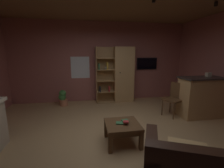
{
  "coord_description": "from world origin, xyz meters",
  "views": [
    {
      "loc": [
        -0.57,
        -2.88,
        1.71
      ],
      "look_at": [
        0.0,
        0.4,
        1.05
      ],
      "focal_mm": 24.72,
      "sensor_mm": 36.0,
      "label": 1
    }
  ],
  "objects_px": {
    "bookshelf_cabinet": "(121,75)",
    "tissue_box": "(208,75)",
    "table_book_0": "(120,123)",
    "table_book_2": "(126,122)",
    "kitchen_bar_counter": "(205,97)",
    "potted_floor_plant": "(63,98)",
    "table_book_1": "(125,120)",
    "dining_chair": "(174,97)",
    "coffee_table": "(122,127)",
    "wall_mounted_tv": "(147,64)"
  },
  "relations": [
    {
      "from": "bookshelf_cabinet",
      "to": "tissue_box",
      "type": "xyz_separation_m",
      "value": [
        2.05,
        -1.67,
        0.19
      ]
    },
    {
      "from": "table_book_0",
      "to": "table_book_2",
      "type": "relative_size",
      "value": 1.37
    },
    {
      "from": "kitchen_bar_counter",
      "to": "potted_floor_plant",
      "type": "distance_m",
      "value": 4.28
    },
    {
      "from": "table_book_1",
      "to": "dining_chair",
      "type": "height_order",
      "value": "dining_chair"
    },
    {
      "from": "kitchen_bar_counter",
      "to": "coffee_table",
      "type": "relative_size",
      "value": 2.21
    },
    {
      "from": "table_book_2",
      "to": "dining_chair",
      "type": "xyz_separation_m",
      "value": [
        1.69,
        1.15,
        0.07
      ]
    },
    {
      "from": "bookshelf_cabinet",
      "to": "table_book_0",
      "type": "relative_size",
      "value": 14.12
    },
    {
      "from": "kitchen_bar_counter",
      "to": "table_book_2",
      "type": "height_order",
      "value": "kitchen_bar_counter"
    },
    {
      "from": "table_book_0",
      "to": "wall_mounted_tv",
      "type": "height_order",
      "value": "wall_mounted_tv"
    },
    {
      "from": "tissue_box",
      "to": "dining_chair",
      "type": "xyz_separation_m",
      "value": [
        -0.9,
        0.1,
        -0.62
      ]
    },
    {
      "from": "kitchen_bar_counter",
      "to": "coffee_table",
      "type": "bearing_deg",
      "value": -160.22
    },
    {
      "from": "kitchen_bar_counter",
      "to": "table_book_0",
      "type": "relative_size",
      "value": 10.33
    },
    {
      "from": "table_book_0",
      "to": "wall_mounted_tv",
      "type": "xyz_separation_m",
      "value": [
        1.68,
        2.87,
        0.93
      ]
    },
    {
      "from": "table_book_2",
      "to": "dining_chair",
      "type": "bearing_deg",
      "value": 34.27
    },
    {
      "from": "table_book_0",
      "to": "dining_chair",
      "type": "relative_size",
      "value": 0.15
    },
    {
      "from": "table_book_1",
      "to": "potted_floor_plant",
      "type": "bearing_deg",
      "value": 121.73
    },
    {
      "from": "table_book_2",
      "to": "potted_floor_plant",
      "type": "height_order",
      "value": "potted_floor_plant"
    },
    {
      "from": "table_book_1",
      "to": "wall_mounted_tv",
      "type": "relative_size",
      "value": 0.16
    },
    {
      "from": "potted_floor_plant",
      "to": "wall_mounted_tv",
      "type": "distance_m",
      "value": 3.27
    },
    {
      "from": "coffee_table",
      "to": "table_book_1",
      "type": "height_order",
      "value": "table_book_1"
    },
    {
      "from": "bookshelf_cabinet",
      "to": "dining_chair",
      "type": "relative_size",
      "value": 2.11
    },
    {
      "from": "table_book_1",
      "to": "dining_chair",
      "type": "relative_size",
      "value": 0.14
    },
    {
      "from": "kitchen_bar_counter",
      "to": "table_book_1",
      "type": "height_order",
      "value": "kitchen_bar_counter"
    },
    {
      "from": "coffee_table",
      "to": "table_book_0",
      "type": "height_order",
      "value": "table_book_0"
    },
    {
      "from": "bookshelf_cabinet",
      "to": "kitchen_bar_counter",
      "type": "height_order",
      "value": "bookshelf_cabinet"
    },
    {
      "from": "table_book_1",
      "to": "table_book_2",
      "type": "relative_size",
      "value": 1.27
    },
    {
      "from": "bookshelf_cabinet",
      "to": "table_book_1",
      "type": "xyz_separation_m",
      "value": [
        -0.52,
        -2.62,
        -0.53
      ]
    },
    {
      "from": "tissue_box",
      "to": "coffee_table",
      "type": "relative_size",
      "value": 0.19
    },
    {
      "from": "table_book_0",
      "to": "wall_mounted_tv",
      "type": "distance_m",
      "value": 3.46
    },
    {
      "from": "table_book_1",
      "to": "wall_mounted_tv",
      "type": "height_order",
      "value": "wall_mounted_tv"
    },
    {
      "from": "table_book_2",
      "to": "potted_floor_plant",
      "type": "bearing_deg",
      "value": 120.49
    },
    {
      "from": "tissue_box",
      "to": "table_book_2",
      "type": "bearing_deg",
      "value": -157.92
    },
    {
      "from": "coffee_table",
      "to": "table_book_0",
      "type": "xyz_separation_m",
      "value": [
        -0.05,
        0.01,
        0.09
      ]
    },
    {
      "from": "kitchen_bar_counter",
      "to": "wall_mounted_tv",
      "type": "bearing_deg",
      "value": 114.81
    },
    {
      "from": "tissue_box",
      "to": "table_book_2",
      "type": "relative_size",
      "value": 1.2
    },
    {
      "from": "dining_chair",
      "to": "wall_mounted_tv",
      "type": "distance_m",
      "value": 1.95
    },
    {
      "from": "bookshelf_cabinet",
      "to": "wall_mounted_tv",
      "type": "distance_m",
      "value": 1.13
    },
    {
      "from": "table_book_1",
      "to": "wall_mounted_tv",
      "type": "bearing_deg",
      "value": 61.02
    },
    {
      "from": "table_book_2",
      "to": "table_book_1",
      "type": "bearing_deg",
      "value": 83.26
    },
    {
      "from": "tissue_box",
      "to": "table_book_2",
      "type": "height_order",
      "value": "tissue_box"
    },
    {
      "from": "potted_floor_plant",
      "to": "table_book_1",
      "type": "bearing_deg",
      "value": -58.27
    },
    {
      "from": "bookshelf_cabinet",
      "to": "kitchen_bar_counter",
      "type": "xyz_separation_m",
      "value": [
        1.95,
        -1.76,
        -0.41
      ]
    },
    {
      "from": "kitchen_bar_counter",
      "to": "potted_floor_plant",
      "type": "height_order",
      "value": "kitchen_bar_counter"
    },
    {
      "from": "tissue_box",
      "to": "table_book_1",
      "type": "distance_m",
      "value": 2.84
    },
    {
      "from": "wall_mounted_tv",
      "to": "kitchen_bar_counter",
      "type": "bearing_deg",
      "value": -65.19
    },
    {
      "from": "table_book_2",
      "to": "wall_mounted_tv",
      "type": "distance_m",
      "value": 3.44
    },
    {
      "from": "tissue_box",
      "to": "coffee_table",
      "type": "height_order",
      "value": "tissue_box"
    },
    {
      "from": "bookshelf_cabinet",
      "to": "tissue_box",
      "type": "relative_size",
      "value": 16.16
    },
    {
      "from": "table_book_1",
      "to": "wall_mounted_tv",
      "type": "xyz_separation_m",
      "value": [
        1.57,
        2.83,
        0.9
      ]
    },
    {
      "from": "table_book_1",
      "to": "kitchen_bar_counter",
      "type": "bearing_deg",
      "value": 19.18
    }
  ]
}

